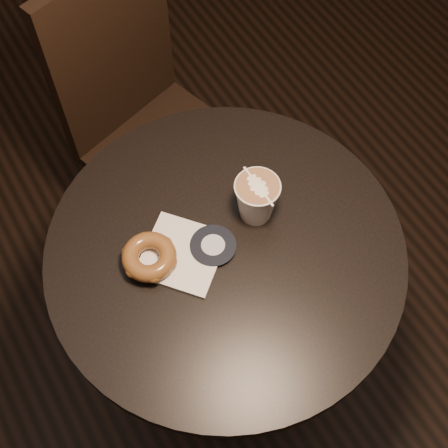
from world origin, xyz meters
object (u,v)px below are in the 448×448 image
object	(u,v)px
pastry_bag	(182,254)
cafe_table	(225,289)
chair	(142,111)
doughnut	(149,257)
latte_cup	(256,200)

from	to	relation	value
pastry_bag	cafe_table	bearing A→B (deg)	-60.28
chair	doughnut	distance (m)	0.62
cafe_table	latte_cup	world-z (taller)	latte_cup
doughnut	latte_cup	size ratio (longest dim) A/B	1.06
cafe_table	latte_cup	bearing A→B (deg)	21.85
doughnut	cafe_table	bearing A→B (deg)	-18.72
pastry_bag	latte_cup	bearing A→B (deg)	-37.12
chair	pastry_bag	world-z (taller)	chair
doughnut	chair	bearing A→B (deg)	67.01
chair	pastry_bag	xyz separation A→B (m)	(-0.16, -0.54, 0.23)
chair	latte_cup	bearing A→B (deg)	-105.86
chair	doughnut	size ratio (longest dim) A/B	8.94
chair	latte_cup	size ratio (longest dim) A/B	9.44
doughnut	pastry_bag	bearing A→B (deg)	-16.10
doughnut	latte_cup	xyz separation A→B (m)	(0.23, -0.01, 0.02)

